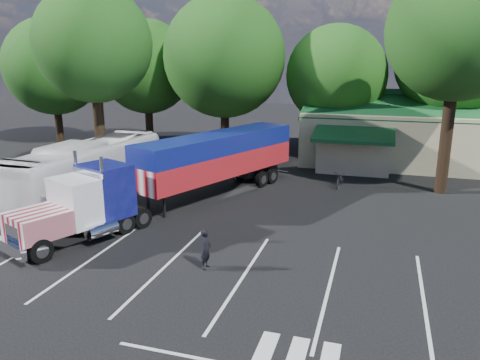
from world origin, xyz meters
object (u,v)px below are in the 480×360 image
(woman, at_px, (206,249))
(silver_sedan, at_px, (341,157))
(tour_bus, at_px, (88,170))
(bicycle, at_px, (340,179))
(semi_truck, at_px, (189,166))

(woman, bearing_deg, silver_sedan, -10.86)
(tour_bus, bearing_deg, woman, -31.77)
(tour_bus, bearing_deg, bicycle, 29.10)
(silver_sedan, bearing_deg, woman, 164.41)
(bicycle, height_order, silver_sedan, silver_sedan)
(bicycle, relative_size, tour_bus, 0.16)
(bicycle, xyz_separation_m, silver_sedan, (-0.50, 5.79, 0.22))
(woman, height_order, bicycle, woman)
(woman, distance_m, bicycle, 14.17)
(semi_truck, height_order, silver_sedan, semi_truck)
(bicycle, bearing_deg, semi_truck, -137.98)
(tour_bus, bearing_deg, silver_sedan, 46.26)
(woman, xyz_separation_m, bicycle, (3.90, 13.62, -0.30))
(silver_sedan, bearing_deg, bicycle, 179.28)
(woman, height_order, silver_sedan, woman)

